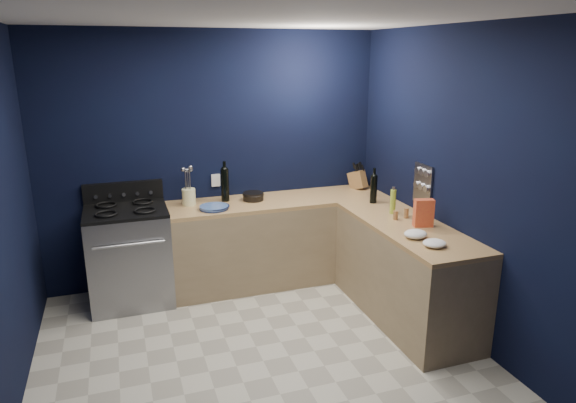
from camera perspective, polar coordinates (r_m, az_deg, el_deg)
name	(u,v)px	position (r m, az deg, el deg)	size (l,w,h in m)	color
floor	(263,362)	(4.29, -2.77, -17.45)	(3.50, 3.50, 0.02)	#B9B4A2
ceiling	(258,14)	(3.57, -3.38, 20.13)	(3.50, 3.50, 0.02)	silver
wall_back	(214,159)	(5.39, -8.20, 4.69)	(3.50, 0.02, 2.60)	black
wall_right	(464,186)	(4.51, 19.01, 1.67)	(0.02, 3.50, 2.60)	black
wall_front	(377,321)	(2.21, 9.93, -12.99)	(3.50, 0.02, 2.60)	black
cab_back	(279,241)	(5.47, -0.98, -4.48)	(2.30, 0.63, 0.86)	#8E7757
top_back	(279,201)	(5.32, -1.00, 0.05)	(2.30, 0.63, 0.04)	brown
cab_right	(405,273)	(4.83, 12.90, -7.82)	(0.63, 1.67, 0.86)	#8E7757
top_right	(408,227)	(4.67, 13.25, -2.76)	(0.63, 1.67, 0.04)	brown
gas_range	(130,257)	(5.21, -17.23, -5.95)	(0.76, 0.66, 0.92)	gray
oven_door	(131,271)	(4.93, -17.08, -7.40)	(0.59, 0.02, 0.42)	black
cooktop	(125,210)	(5.06, -17.68, -0.96)	(0.76, 0.66, 0.03)	black
backguard	(123,192)	(5.32, -17.88, 1.03)	(0.76, 0.06, 0.20)	black
spice_panel	(423,184)	(4.95, 14.82, 1.86)	(0.02, 0.28, 0.38)	gray
wall_outlet	(216,180)	(5.41, -8.06, 2.36)	(0.09, 0.02, 0.13)	white
plate_stack	(214,207)	(5.03, -8.26, -0.66)	(0.28, 0.28, 0.03)	#2A5A8E
ramekin	(187,202)	(5.24, -11.25, -0.10)	(0.09, 0.09, 0.04)	white
utensil_crock	(189,197)	(5.19, -11.00, 0.51)	(0.13, 0.13, 0.17)	beige
wine_bottle_back	(225,185)	(5.25, -7.04, 1.82)	(0.08, 0.08, 0.34)	black
lemon_basket	(253,196)	(5.28, -3.89, 0.57)	(0.21, 0.21, 0.08)	black
knife_block	(358,180)	(5.77, 7.77, 2.40)	(0.11, 0.18, 0.19)	brown
wine_bottle_right	(374,189)	(5.23, 9.52, 1.35)	(0.07, 0.07, 0.28)	black
oil_bottle	(393,202)	(4.91, 11.62, -0.02)	(0.05, 0.05, 0.23)	#95AE31
spice_jar_near	(406,213)	(4.83, 13.05, -1.25)	(0.04, 0.04, 0.09)	olive
spice_jar_far	(395,215)	(4.76, 11.90, -1.51)	(0.04, 0.04, 0.08)	olive
crouton_bag	(424,213)	(4.61, 14.88, -1.25)	(0.17, 0.08, 0.25)	#B90F2C
towel_front	(416,234)	(4.34, 14.03, -3.54)	(0.19, 0.17, 0.07)	white
towel_end	(435,243)	(4.19, 16.02, -4.49)	(0.19, 0.17, 0.06)	white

